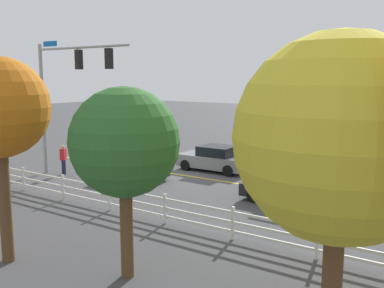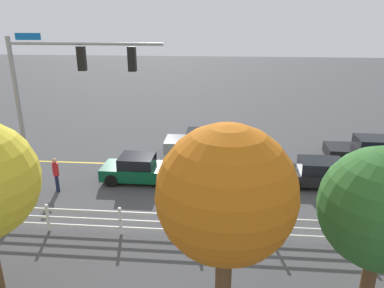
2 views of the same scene
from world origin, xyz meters
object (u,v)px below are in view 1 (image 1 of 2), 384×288
Objects in this scene: car_1 at (295,190)px; pedestrian at (63,158)px; car_3 at (131,166)px; car_0 at (215,159)px; tree_0 at (125,143)px; tree_3 at (339,139)px.

pedestrian is (12.95, 1.71, 0.29)m from car_1.
pedestrian is (3.77, 1.47, 0.28)m from car_3.
car_3 is 4.05m from pedestrian.
tree_0 is (-5.09, 13.14, 3.03)m from car_0.
tree_3 is at bearing 130.24° from car_0.
car_0 is 0.80× the size of tree_0.
tree_0 is at bearing -63.15° from pedestrian.
car_1 is 1.20× the size of car_3.
car_0 is 8.66m from pedestrian.
car_0 is at bearing -49.26° from tree_3.
car_1 is at bearing -22.91° from pedestrian.
pedestrian reaches higher than car_3.
tree_0 is at bearing -96.52° from car_1.
tree_0 reaches higher than pedestrian.
car_1 is 0.90× the size of tree_0.
tree_0 reaches higher than car_3.
tree_3 reaches higher than car_3.
tree_0 is (-7.89, 8.95, 3.09)m from car_3.
car_3 is (2.80, 4.18, -0.06)m from car_0.
car_3 is 0.75× the size of tree_0.
pedestrian reaches higher than car_1.
tree_3 is at bearing -30.23° from car_3.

